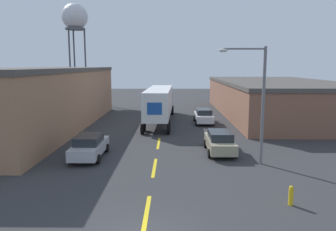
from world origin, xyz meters
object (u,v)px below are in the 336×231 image
(semi_truck, at_px, (160,101))
(street_lamp, at_px, (257,96))
(parked_car_left_far, at_px, (89,146))
(fire_hydrant, at_px, (291,195))
(parked_car_right_far, at_px, (204,116))
(parked_car_right_mid, at_px, (220,142))
(water_tower, at_px, (75,19))

(semi_truck, distance_m, street_lamp, 17.64)
(parked_car_left_far, relative_size, fire_hydrant, 5.11)
(parked_car_left_far, distance_m, parked_car_right_far, 16.81)
(semi_truck, distance_m, parked_car_right_far, 5.21)
(parked_car_right_mid, xyz_separation_m, water_tower, (-20.27, 34.18, 13.55))
(fire_hydrant, bearing_deg, parked_car_right_mid, 101.99)
(semi_truck, xyz_separation_m, parked_car_right_mid, (4.90, -13.35, -1.55))
(parked_car_right_far, relative_size, street_lamp, 0.63)
(water_tower, distance_m, street_lamp, 44.23)
(street_lamp, bearing_deg, semi_truck, 112.85)
(parked_car_left_far, distance_m, street_lamp, 11.87)
(fire_hydrant, bearing_deg, street_lamp, 90.53)
(water_tower, relative_size, street_lamp, 2.23)
(parked_car_right_far, bearing_deg, fire_hydrant, -84.85)
(street_lamp, bearing_deg, parked_car_right_mid, 124.27)
(parked_car_left_far, height_order, water_tower, water_tower)
(parked_car_left_far, relative_size, water_tower, 0.28)
(parked_car_right_far, height_order, street_lamp, street_lamp)
(semi_truck, bearing_deg, street_lamp, -65.40)
(semi_truck, bearing_deg, parked_car_left_far, -104.84)
(semi_truck, height_order, parked_car_left_far, semi_truck)
(parked_car_right_far, distance_m, fire_hydrant, 21.84)
(parked_car_right_mid, height_order, parked_car_left_far, same)
(parked_car_left_far, bearing_deg, street_lamp, -6.69)
(parked_car_right_mid, height_order, street_lamp, street_lamp)
(parked_car_right_far, relative_size, fire_hydrant, 5.11)
(parked_car_right_far, xyz_separation_m, street_lamp, (1.90, -15.30, 3.65))
(semi_truck, xyz_separation_m, fire_hydrant, (6.86, -22.59, -1.91))
(semi_truck, xyz_separation_m, water_tower, (-15.37, 20.82, 12.00))
(semi_truck, xyz_separation_m, parked_car_right_far, (4.90, -0.84, -1.55))
(parked_car_left_far, xyz_separation_m, street_lamp, (11.22, -1.32, 3.65))
(parked_car_right_mid, height_order, parked_car_right_far, same)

